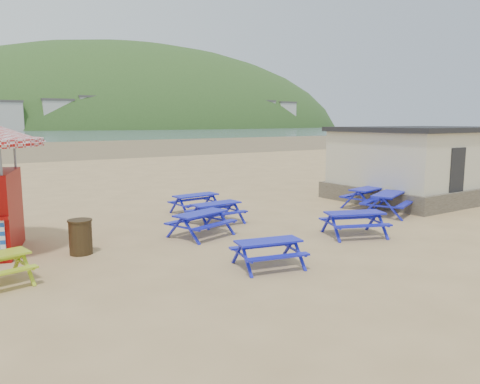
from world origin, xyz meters
TOP-DOWN VIEW (x-y plane):
  - ground at (0.00, 0.00)m, footprint 400.00×400.00m
  - picnic_table_blue_a at (0.42, 3.54)m, footprint 1.75×1.45m
  - picnic_table_blue_b at (0.11, 1.59)m, footprint 1.74×1.43m
  - picnic_table_blue_c at (6.58, 0.65)m, footprint 2.17×1.89m
  - picnic_table_blue_d at (-1.34, -3.15)m, footprint 1.77×1.55m
  - picnic_table_blue_e at (2.63, -2.20)m, footprint 2.12×1.93m
  - picnic_table_blue_f at (6.09, -0.67)m, footprint 2.34×2.15m
  - litter_bin at (-4.67, 0.42)m, footprint 0.62×0.62m
  - amenity_block at (10.50, 1.00)m, footprint 7.40×5.40m
  - headland_town at (90.00, 229.68)m, footprint 264.00×144.00m
  - picnic_table_blue_g at (-1.17, 0.34)m, footprint 2.02×1.80m

SIDE VIEW (x-z plane):
  - headland_town at x=90.00m, z-range -63.91..44.09m
  - ground at x=0.00m, z-range 0.00..0.00m
  - picnic_table_blue_d at x=-1.34m, z-range 0.00..0.64m
  - picnic_table_blue_b at x=0.11m, z-range 0.00..0.70m
  - picnic_table_blue_a at x=0.42m, z-range 0.00..0.70m
  - picnic_table_blue_g at x=-1.17m, z-range 0.00..0.72m
  - picnic_table_blue_e at x=2.63m, z-range 0.00..0.72m
  - picnic_table_blue_f at x=6.09m, z-range 0.00..0.80m
  - picnic_table_blue_c at x=6.58m, z-range 0.00..0.80m
  - litter_bin at x=-4.67m, z-range 0.01..0.91m
  - amenity_block at x=10.50m, z-range -0.01..3.14m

